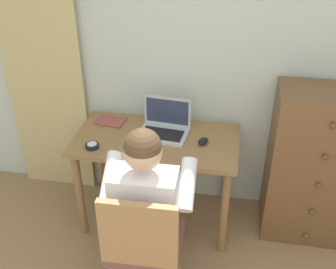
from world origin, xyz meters
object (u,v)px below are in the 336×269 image
object	(u,v)px
laptop	(164,126)
notebook_pad	(111,121)
desk	(157,152)
dresser	(314,166)
computer_mouse	(203,141)
person_seated	(149,198)
desk_clock	(92,146)
chair	(143,244)

from	to	relation	value
laptop	notebook_pad	world-z (taller)	laptop
desk	laptop	xyz separation A→B (m)	(0.04, 0.08, 0.17)
dresser	computer_mouse	bearing A→B (deg)	-171.60
desk	notebook_pad	bearing A→B (deg)	156.63
person_seated	notebook_pad	world-z (taller)	person_seated
dresser	notebook_pad	size ratio (longest dim) A/B	5.37
person_seated	computer_mouse	distance (m)	0.62
person_seated	computer_mouse	world-z (taller)	person_seated
desk	desk_clock	xyz separation A→B (m)	(-0.40, -0.19, 0.13)
desk_clock	person_seated	bearing A→B (deg)	-38.61
desk_clock	notebook_pad	bearing A→B (deg)	87.31
chair	laptop	xyz separation A→B (m)	(-0.04, 0.84, 0.29)
person_seated	computer_mouse	xyz separation A→B (m)	(0.25, 0.56, 0.07)
desk_clock	notebook_pad	xyz separation A→B (m)	(0.02, 0.36, -0.01)
desk_clock	desk	bearing A→B (deg)	26.10
computer_mouse	desk_clock	size ratio (longest dim) A/B	1.11
person_seated	desk_clock	world-z (taller)	person_seated
desk_clock	notebook_pad	distance (m)	0.36
chair	desk_clock	xyz separation A→B (m)	(-0.47, 0.56, 0.25)
laptop	desk	bearing A→B (deg)	-115.64
person_seated	notebook_pad	size ratio (longest dim) A/B	5.74
person_seated	notebook_pad	xyz separation A→B (m)	(-0.45, 0.73, 0.06)
desk	chair	bearing A→B (deg)	-84.19
desk	computer_mouse	bearing A→B (deg)	-1.60
dresser	notebook_pad	bearing A→B (deg)	177.70
person_seated	computer_mouse	bearing A→B (deg)	65.58
dresser	person_seated	bearing A→B (deg)	-146.72
desk	desk_clock	distance (m)	0.46
dresser	desk_clock	distance (m)	1.53
desk	computer_mouse	size ratio (longest dim) A/B	11.36
desk	chair	xyz separation A→B (m)	(0.08, -0.75, -0.12)
dresser	person_seated	xyz separation A→B (m)	(-1.02, -0.67, 0.12)
chair	person_seated	world-z (taller)	person_seated
desk	computer_mouse	xyz separation A→B (m)	(0.33, -0.01, 0.13)
desk	notebook_pad	world-z (taller)	notebook_pad
dresser	laptop	xyz separation A→B (m)	(-1.06, -0.02, 0.22)
dresser	notebook_pad	distance (m)	1.49
laptop	computer_mouse	world-z (taller)	laptop
dresser	desk_clock	bearing A→B (deg)	-168.67
dresser	person_seated	distance (m)	1.23
dresser	chair	distance (m)	1.33
dresser	chair	size ratio (longest dim) A/B	1.27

